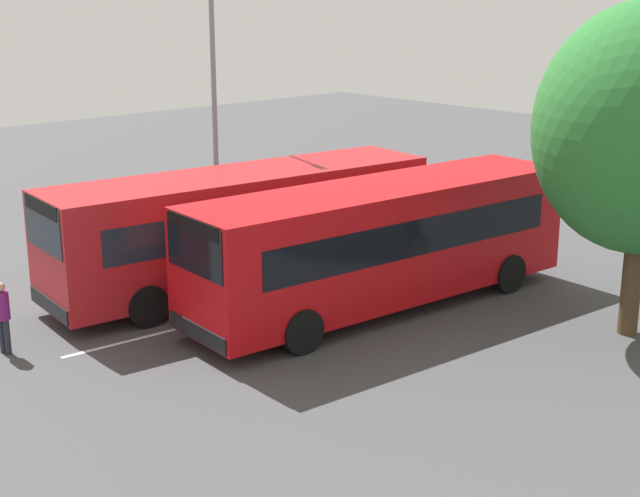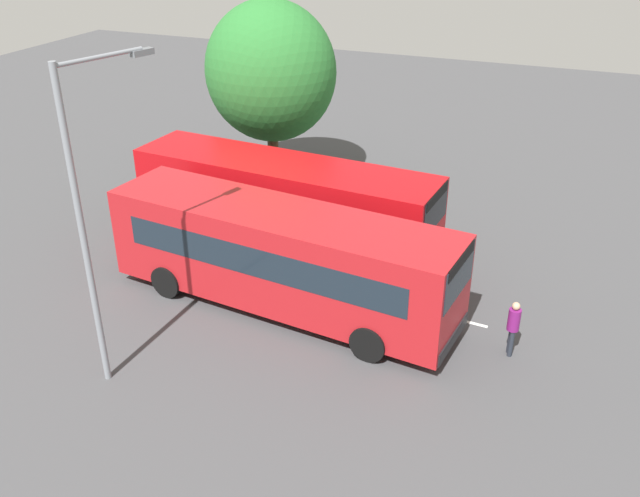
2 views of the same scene
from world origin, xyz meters
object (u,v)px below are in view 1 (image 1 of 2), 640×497
(bus_center_left, at_px, (382,241))
(street_lamp, at_px, (217,91))
(pedestrian, at_px, (2,312))
(bus_far_left, at_px, (242,225))

(bus_center_left, distance_m, street_lamp, 8.56)
(bus_center_left, height_order, pedestrian, bus_center_left)
(bus_center_left, bearing_deg, street_lamp, -93.41)
(bus_far_left, bearing_deg, pedestrian, 7.38)
(pedestrian, relative_size, street_lamp, 0.20)
(bus_far_left, height_order, pedestrian, bus_far_left)
(pedestrian, height_order, street_lamp, street_lamp)
(bus_center_left, xyz_separation_m, pedestrian, (8.05, -3.41, -0.76))
(bus_far_left, xyz_separation_m, street_lamp, (-2.62, -4.47, 2.85))
(street_lamp, bearing_deg, bus_center_left, 8.53)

